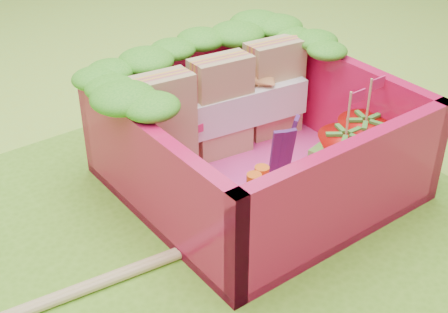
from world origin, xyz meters
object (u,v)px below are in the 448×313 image
strawberry_left (343,159)px  strawberry_right (363,145)px  sandwich_stack (222,107)px  broccoli (226,207)px  bento_box (258,139)px

strawberry_left → strawberry_right: bearing=9.2°
sandwich_stack → strawberry_left: 0.70m
sandwich_stack → broccoli: sandwich_stack is taller
sandwich_stack → strawberry_right: bearing=-51.2°
sandwich_stack → broccoli: bearing=-125.6°
bento_box → broccoli: (-0.44, -0.31, -0.04)m
bento_box → strawberry_right: strawberry_right is taller
bento_box → sandwich_stack: bearing=88.8°
broccoli → strawberry_left: bearing=0.4°
sandwich_stack → strawberry_left: (0.30, -0.62, -0.13)m
broccoli → bento_box: bearing=35.5°
sandwich_stack → strawberry_right: 0.77m
bento_box → sandwich_stack: (0.01, 0.31, 0.05)m
bento_box → broccoli: size_ratio=3.77×
broccoli → strawberry_right: strawberry_right is taller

